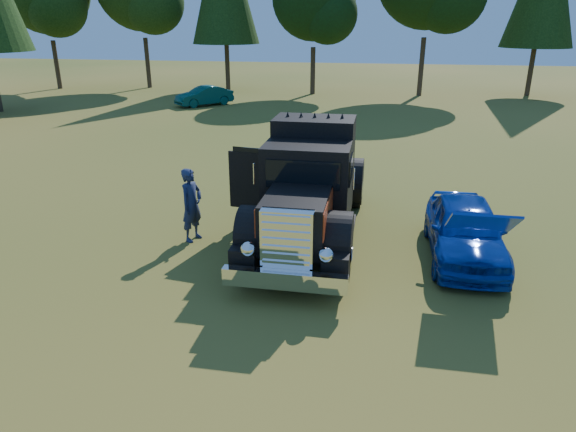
# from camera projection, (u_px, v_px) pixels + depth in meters

# --- Properties ---
(ground) EXTENTS (120.00, 120.00, 0.00)m
(ground) POSITION_uv_depth(u_px,v_px,m) (313.00, 271.00, 11.64)
(ground) COLOR #384F17
(ground) RESTS_ON ground
(diamond_t_truck) EXTENTS (3.37, 7.16, 3.00)m
(diamond_t_truck) POSITION_uv_depth(u_px,v_px,m) (309.00, 192.00, 12.88)
(diamond_t_truck) COLOR black
(diamond_t_truck) RESTS_ON ground
(hotrod_coupe) EXTENTS (1.67, 4.23, 1.89)m
(hotrod_coupe) POSITION_uv_depth(u_px,v_px,m) (465.00, 229.00, 12.09)
(hotrod_coupe) COLOR #1A08B9
(hotrod_coupe) RESTS_ON ground
(spectator_near) EXTENTS (0.65, 0.80, 1.90)m
(spectator_near) POSITION_uv_depth(u_px,v_px,m) (192.00, 205.00, 12.98)
(spectator_near) COLOR #1E2B46
(spectator_near) RESTS_ON ground
(spectator_far) EXTENTS (1.07, 1.04, 1.73)m
(spectator_far) POSITION_uv_depth(u_px,v_px,m) (254.00, 195.00, 13.96)
(spectator_far) COLOR #1D1F44
(spectator_far) RESTS_ON ground
(distant_teal_car) EXTENTS (3.57, 3.63, 1.25)m
(distant_teal_car) POSITION_uv_depth(u_px,v_px,m) (204.00, 96.00, 33.86)
(distant_teal_car) COLOR #093B36
(distant_teal_car) RESTS_ON ground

